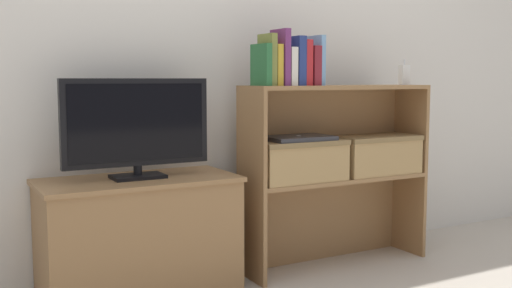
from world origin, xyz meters
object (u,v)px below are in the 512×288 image
(tv, at_px, (137,125))
(book_navy, at_px, (295,61))
(book_crimson, at_px, (302,63))
(storage_basket_right, at_px, (375,153))
(book_forest, at_px, (261,65))
(book_maroon, at_px, (310,66))
(book_mustard, at_px, (274,65))
(book_olive, at_px, (267,60))
(book_ivory, at_px, (287,67))
(baby_monitor, at_px, (404,75))
(laptop, at_px, (298,138))
(tv_stand, at_px, (139,237))
(book_plum, at_px, (280,58))
(storage_basket_left, at_px, (298,158))
(book_skyblue, at_px, (316,61))

(tv, bearing_deg, book_navy, -7.29)
(book_navy, height_order, book_crimson, book_navy)
(book_crimson, height_order, storage_basket_right, book_crimson)
(book_forest, height_order, book_maroon, book_forest)
(book_mustard, xyz_separation_m, storage_basket_right, (0.62, 0.01, -0.44))
(book_mustard, relative_size, book_crimson, 0.88)
(book_crimson, bearing_deg, book_olive, -180.00)
(book_ivory, height_order, storage_basket_right, book_ivory)
(book_maroon, bearing_deg, book_forest, 180.00)
(tv, distance_m, storage_basket_right, 1.25)
(book_forest, distance_m, storage_basket_right, 0.81)
(book_ivory, xyz_separation_m, book_navy, (0.04, 0.00, 0.03))
(book_navy, bearing_deg, book_maroon, 0.00)
(book_crimson, distance_m, baby_monitor, 0.66)
(book_crimson, relative_size, laptop, 0.66)
(book_ivory, relative_size, book_maroon, 0.95)
(tv_stand, bearing_deg, tv, -90.00)
(book_mustard, bearing_deg, book_plum, 0.00)
(tv, height_order, book_mustard, book_mustard)
(storage_basket_right, bearing_deg, book_mustard, -178.69)
(tv, distance_m, laptop, 0.77)
(book_crimson, distance_m, book_maroon, 0.04)
(book_maroon, bearing_deg, storage_basket_left, 164.35)
(book_forest, bearing_deg, book_maroon, 0.00)
(book_plum, bearing_deg, laptop, 7.23)
(tv_stand, bearing_deg, laptop, -6.06)
(book_plum, relative_size, book_crimson, 1.22)
(tv, bearing_deg, storage_basket_right, -3.68)
(book_ivory, bearing_deg, tv_stand, 172.13)
(book_olive, xyz_separation_m, book_navy, (0.15, 0.00, -0.00))
(book_ivory, bearing_deg, laptop, 10.70)
(book_skyblue, bearing_deg, book_crimson, 180.00)
(book_navy, height_order, book_skyblue, book_skyblue)
(book_mustard, height_order, baby_monitor, book_mustard)
(storage_basket_right, bearing_deg, book_olive, -178.76)
(book_plum, xyz_separation_m, book_crimson, (0.12, 0.00, -0.02))
(book_plum, bearing_deg, storage_basket_left, 7.23)
(storage_basket_left, bearing_deg, book_ivory, -169.30)
(book_skyblue, xyz_separation_m, storage_basket_left, (-0.08, 0.01, -0.46))
(storage_basket_left, bearing_deg, book_navy, -156.18)
(book_forest, relative_size, book_plum, 0.73)
(baby_monitor, bearing_deg, book_navy, -177.62)
(book_plum, height_order, baby_monitor, book_plum)
(book_mustard, bearing_deg, book_olive, -180.00)
(book_navy, distance_m, book_maroon, 0.09)
(storage_basket_right, xyz_separation_m, laptop, (-0.47, 0.00, 0.10))
(tv, distance_m, book_forest, 0.61)
(tv_stand, distance_m, laptop, 0.86)
(laptop, bearing_deg, tv, 174.06)
(book_olive, xyz_separation_m, baby_monitor, (0.85, 0.03, -0.06))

